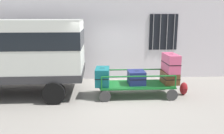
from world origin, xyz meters
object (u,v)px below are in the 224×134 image
van (12,49)px  suitcase_center_middle (171,63)px  luggage_cart (136,86)px  backpack (184,89)px  suitcase_left_bottom (102,76)px  suitcase_center_bottom (170,77)px  suitcase_midleft_bottom (136,77)px

van → suitcase_center_middle: (5.32, -0.42, -0.45)m
van → luggage_cart: bearing=-5.6°
backpack → suitcase_left_bottom: bearing=-179.6°
luggage_cart → suitcase_center_middle: (1.15, -0.01, 0.78)m
van → suitcase_center_bottom: size_ratio=6.86×
suitcase_center_middle → suitcase_midleft_bottom: bearing=179.3°
luggage_cart → backpack: bearing=-0.2°
suitcase_midleft_bottom → suitcase_center_middle: suitcase_center_middle is taller
van → backpack: size_ratio=10.82×
suitcase_midleft_bottom → van: bearing=174.4°
van → backpack: bearing=-4.1°
suitcase_center_middle → suitcase_center_bottom: bearing=90.0°
luggage_cart → suitcase_left_bottom: suitcase_left_bottom is taller
luggage_cart → suitcase_center_middle: size_ratio=2.78×
suitcase_center_middle → backpack: (0.51, 0.00, -0.91)m
luggage_cart → suitcase_left_bottom: (-1.15, -0.03, 0.35)m
suitcase_midleft_bottom → backpack: suitcase_midleft_bottom is taller
suitcase_midleft_bottom → suitcase_center_middle: 1.25m
backpack → suitcase_midleft_bottom: bearing=179.6°
backpack → suitcase_center_bottom: bearing=177.9°
suitcase_left_bottom → suitcase_midleft_bottom: suitcase_left_bottom is taller
van → luggage_cart: van is taller
van → backpack: van is taller
luggage_cart → backpack: 1.66m
luggage_cart → backpack: backpack is taller
suitcase_center_bottom → suitcase_center_middle: 0.51m
suitcase_center_bottom → backpack: suitcase_center_bottom is taller
van → suitcase_left_bottom: size_ratio=5.86×
suitcase_left_bottom → backpack: size_ratio=1.85×
suitcase_center_middle → backpack: suitcase_center_middle is taller
suitcase_midleft_bottom → backpack: bearing=-0.4°
suitcase_midleft_bottom → suitcase_center_bottom: (1.15, 0.01, -0.02)m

